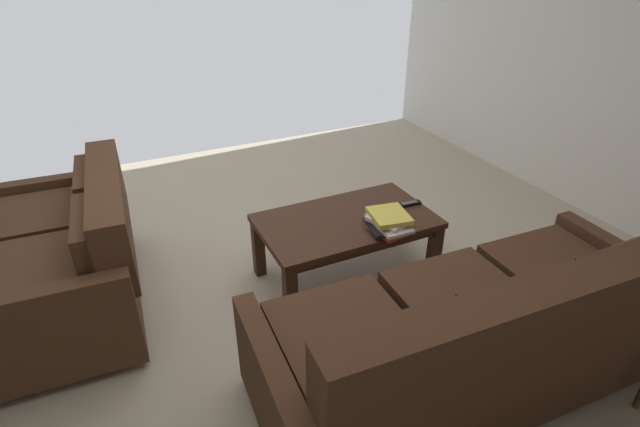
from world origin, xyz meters
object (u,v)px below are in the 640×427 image
object	(u,v)px
sofa_main	(478,336)
loveseat_near	(65,257)
tv_remote	(409,204)
coffee_table	(346,228)
book_stack	(389,222)

from	to	relation	value
sofa_main	loveseat_near	xyz separation A→B (m)	(1.75, -1.54, 0.01)
loveseat_near	tv_remote	size ratio (longest dim) A/B	8.85
sofa_main	tv_remote	size ratio (longest dim) A/B	13.02
coffee_table	tv_remote	distance (m)	0.47
loveseat_near	coffee_table	distance (m)	1.69
sofa_main	coffee_table	size ratio (longest dim) A/B	1.93
loveseat_near	tv_remote	world-z (taller)	loveseat_near
book_stack	tv_remote	size ratio (longest dim) A/B	1.85
book_stack	tv_remote	xyz separation A→B (m)	(-0.30, -0.21, -0.05)
loveseat_near	coffee_table	size ratio (longest dim) A/B	1.31
coffee_table	book_stack	xyz separation A→B (m)	(-0.16, 0.23, 0.13)
book_stack	tv_remote	world-z (taller)	book_stack
sofa_main	loveseat_near	bearing A→B (deg)	-41.46
loveseat_near	book_stack	bearing A→B (deg)	159.23
sofa_main	coffee_table	xyz separation A→B (m)	(0.12, -1.10, 0.03)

